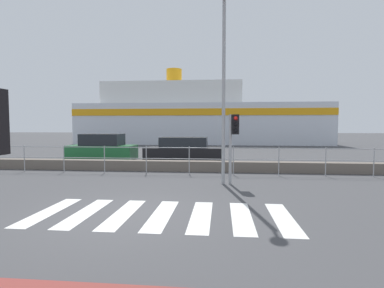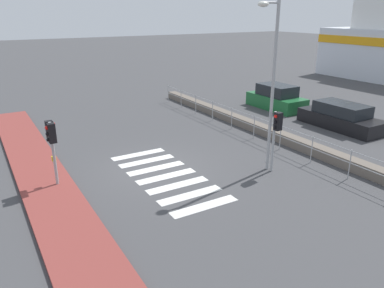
{
  "view_description": "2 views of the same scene",
  "coord_description": "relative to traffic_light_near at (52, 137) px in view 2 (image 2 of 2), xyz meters",
  "views": [
    {
      "loc": [
        2.23,
        -6.6,
        2.03
      ],
      "look_at": [
        1.4,
        2.0,
        1.5
      ],
      "focal_mm": 28.0,
      "sensor_mm": 36.0,
      "label": 1
    },
    {
      "loc": [
        12.58,
        -5.81,
        5.93
      ],
      "look_at": [
        1.13,
        1.0,
        1.2
      ],
      "focal_mm": 35.0,
      "sensor_mm": 36.0,
      "label": 2
    }
  ],
  "objects": [
    {
      "name": "ground_plane",
      "position": [
        0.29,
        3.75,
        -1.87
      ],
      "size": [
        160.0,
        160.0,
        0.0
      ],
      "primitive_type": "plane",
      "color": "#424244"
    },
    {
      "name": "sidewalk_brick",
      "position": [
        0.29,
        -0.35,
        -1.81
      ],
      "size": [
        24.0,
        1.8,
        0.12
      ],
      "color": "brown",
      "rests_on": "ground_plane"
    },
    {
      "name": "crosswalk",
      "position": [
        1.19,
        3.75,
        -1.87
      ],
      "size": [
        5.85,
        2.4,
        0.01
      ],
      "color": "silver",
      "rests_on": "ground_plane"
    },
    {
      "name": "seawall",
      "position": [
        0.29,
        10.38,
        -1.64
      ],
      "size": [
        22.38,
        0.55,
        0.46
      ],
      "color": "#6B6056",
      "rests_on": "ground_plane"
    },
    {
      "name": "harbor_fence",
      "position": [
        0.29,
        9.5,
        -1.1
      ],
      "size": [
        20.18,
        0.04,
        1.17
      ],
      "color": "#9EA0A3",
      "rests_on": "ground_plane"
    },
    {
      "name": "traffic_light_near",
      "position": [
        0.0,
        0.0,
        0.0
      ],
      "size": [
        0.58,
        0.41,
        2.41
      ],
      "color": "#9EA0A3",
      "rests_on": "ground_plane"
    },
    {
      "name": "traffic_light_far",
      "position": [
        2.96,
        7.51,
        -0.1
      ],
      "size": [
        0.34,
        0.32,
        2.41
      ],
      "color": "#9EA0A3",
      "rests_on": "ground_plane"
    },
    {
      "name": "streetlamp",
      "position": [
        2.6,
        7.37,
        2.03
      ],
      "size": [
        0.32,
        0.97,
        6.36
      ],
      "color": "#9EA0A3",
      "rests_on": "ground_plane"
    },
    {
      "name": "parked_car_green",
      "position": [
        -4.65,
        14.67,
        -1.22
      ],
      "size": [
        3.94,
        1.79,
        1.54
      ],
      "color": "#1E6633",
      "rests_on": "ground_plane"
    },
    {
      "name": "parked_car_black",
      "position": [
        0.34,
        14.67,
        -1.29
      ],
      "size": [
        4.57,
        1.76,
        1.35
      ],
      "color": "black",
      "rests_on": "ground_plane"
    }
  ]
}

